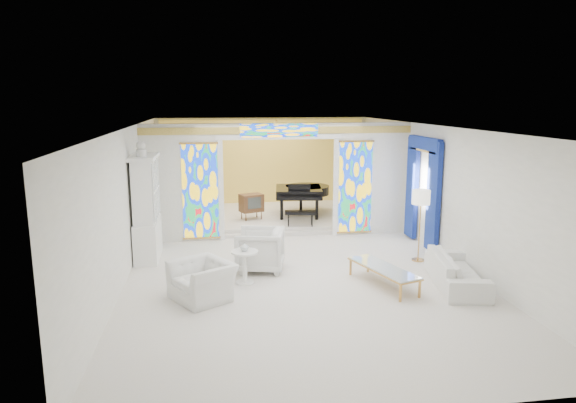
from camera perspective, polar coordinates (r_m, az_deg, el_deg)
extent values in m
plane|color=silver|center=(11.81, 0.30, -6.43)|extent=(12.00, 12.00, 0.00)
cube|color=white|center=(11.26, 0.32, 8.27)|extent=(7.00, 12.00, 0.02)
cube|color=silver|center=(17.33, -2.79, 4.32)|extent=(7.00, 0.02, 3.00)
cube|color=silver|center=(5.79, 9.74, -10.03)|extent=(7.00, 0.02, 3.00)
cube|color=silver|center=(11.44, -17.28, 0.23)|extent=(0.02, 12.00, 3.00)
cube|color=silver|center=(12.47, 16.42, 1.16)|extent=(0.02, 12.00, 3.00)
cube|color=silver|center=(13.30, -11.77, 1.99)|extent=(2.00, 0.18, 3.00)
cube|color=silver|center=(13.94, 9.23, 2.50)|extent=(2.00, 0.18, 3.00)
cube|color=silver|center=(13.25, -1.04, 7.85)|extent=(3.00, 0.18, 0.40)
cube|color=white|center=(13.21, -7.42, 1.19)|extent=(0.12, 0.06, 2.60)
cube|color=white|center=(13.60, 5.31, 1.53)|extent=(0.12, 0.06, 2.60)
cube|color=white|center=(13.16, -0.98, 7.17)|extent=(3.24, 0.06, 0.12)
cube|color=#E5BB56|center=(13.15, -0.98, 7.91)|extent=(7.00, 0.05, 0.18)
cube|color=gold|center=(13.20, -9.72, 1.12)|extent=(0.90, 0.04, 2.40)
cube|color=gold|center=(13.73, 7.47, 1.57)|extent=(0.90, 0.04, 2.40)
cube|color=gold|center=(13.14, -0.98, 7.91)|extent=(2.00, 0.04, 0.34)
cube|color=silver|center=(15.71, -2.02, -1.62)|extent=(6.80, 3.80, 0.18)
cube|color=#DDC34D|center=(17.21, -2.75, 4.28)|extent=(6.70, 0.10, 2.90)
cylinder|color=#C08C43|center=(15.27, -1.29, 7.36)|extent=(0.48, 0.48, 0.30)
cube|color=navy|center=(12.49, 15.87, 0.51)|extent=(0.12, 0.55, 2.60)
cube|color=navy|center=(13.67, 13.63, 1.52)|extent=(0.12, 0.55, 2.60)
cube|color=navy|center=(12.93, 14.97, 6.28)|extent=(0.14, 1.70, 0.30)
cube|color=#EDBA53|center=(12.94, 14.93, 5.53)|extent=(0.12, 1.50, 0.06)
cube|color=white|center=(12.21, -15.29, -4.04)|extent=(0.50, 1.40, 0.90)
cube|color=white|center=(11.97, -15.57, 1.28)|extent=(0.44, 1.30, 1.40)
cube|color=silver|center=(11.94, -14.47, 1.32)|extent=(0.01, 1.20, 1.30)
cube|color=white|center=(11.87, -15.76, 4.80)|extent=(0.56, 1.46, 0.08)
cylinder|color=white|center=(11.51, -16.00, 5.21)|extent=(0.22, 0.22, 0.16)
sphere|color=white|center=(11.50, -16.04, 6.00)|extent=(0.20, 0.20, 0.20)
imported|color=white|center=(9.58, -9.51, -8.68)|extent=(1.36, 1.40, 0.69)
imported|color=white|center=(10.98, -3.14, -5.38)|extent=(1.17, 1.15, 0.89)
imported|color=white|center=(10.64, 18.22, -7.29)|extent=(1.22, 2.20, 0.61)
cylinder|color=white|center=(10.17, -4.85, -5.60)|extent=(0.64, 0.64, 0.04)
cylinder|color=white|center=(10.26, -4.82, -7.33)|extent=(0.11, 0.11, 0.62)
cylinder|color=white|center=(10.37, -4.79, -8.93)|extent=(0.43, 0.43, 0.03)
imported|color=silver|center=(10.14, -4.86, -5.02)|extent=(0.22, 0.22, 0.17)
cube|color=silver|center=(10.24, 10.54, -7.25)|extent=(1.00, 1.78, 0.04)
cube|color=#C08C43|center=(10.25, 10.54, -7.35)|extent=(1.04, 1.81, 0.03)
cube|color=#C08C43|center=(9.58, 12.38, -9.88)|extent=(0.05, 0.05, 0.35)
cube|color=#C08C43|center=(9.85, 14.41, -9.38)|extent=(0.05, 0.05, 0.35)
cube|color=#C08C43|center=(10.81, 6.96, -7.23)|extent=(0.05, 0.05, 0.35)
cube|color=#C08C43|center=(11.05, 8.89, -6.87)|extent=(0.05, 0.05, 0.35)
cylinder|color=#C08C43|center=(12.08, 14.23, -6.30)|extent=(0.37, 0.37, 0.03)
cylinder|color=#C08C43|center=(11.89, 14.40, -2.95)|extent=(0.04, 0.04, 1.49)
cylinder|color=white|center=(11.73, 14.57, 0.48)|extent=(0.52, 0.52, 0.32)
cube|color=black|center=(15.33, 1.18, 1.09)|extent=(1.52, 1.60, 0.26)
cylinder|color=black|center=(15.66, 2.15, 1.30)|extent=(1.50, 1.50, 0.26)
cube|color=black|center=(14.52, 1.29, 0.37)|extent=(1.27, 0.45, 0.09)
cube|color=beige|center=(14.44, 1.30, 0.38)|extent=(1.15, 0.25, 0.03)
cube|color=black|center=(14.80, 1.25, 1.51)|extent=(0.64, 0.12, 0.23)
cube|color=black|center=(14.04, 1.36, -1.24)|extent=(0.87, 0.43, 0.07)
cylinder|color=black|center=(14.77, -0.71, -0.95)|extent=(0.10, 0.10, 0.57)
cylinder|color=black|center=(14.80, 3.22, -0.93)|extent=(0.10, 0.10, 0.57)
cylinder|color=black|center=(15.95, 1.44, -0.03)|extent=(0.10, 0.10, 0.57)
cube|color=#53301E|center=(14.85, -4.10, -0.15)|extent=(0.74, 0.62, 0.51)
cube|color=#373C39|center=(14.65, -3.75, -0.18)|extent=(0.39, 0.16, 0.33)
cone|color=#53301E|center=(14.69, -4.70, -1.74)|extent=(0.05, 0.05, 0.22)
cone|color=#53301E|center=(14.89, -2.98, -1.54)|extent=(0.05, 0.05, 0.22)
cone|color=#53301E|center=(14.96, -5.18, -1.51)|extent=(0.05, 0.05, 0.22)
cone|color=#53301E|center=(15.16, -3.49, -1.32)|extent=(0.05, 0.05, 0.22)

